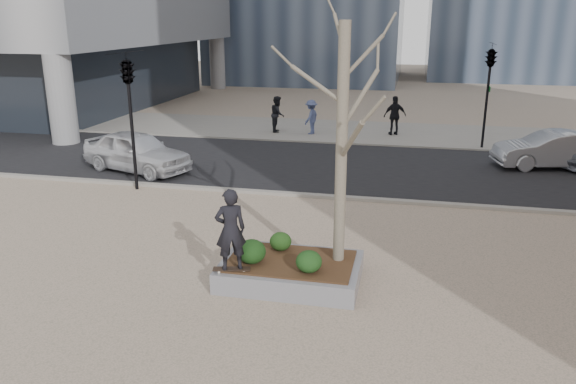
% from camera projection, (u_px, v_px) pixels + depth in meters
% --- Properties ---
extents(ground, '(120.00, 120.00, 0.00)m').
position_uv_depth(ground, '(247.00, 276.00, 12.52)').
color(ground, tan).
rests_on(ground, ground).
extents(street, '(60.00, 8.00, 0.02)m').
position_uv_depth(street, '(320.00, 165.00, 21.84)').
color(street, black).
rests_on(street, ground).
extents(far_sidewalk, '(60.00, 6.00, 0.02)m').
position_uv_depth(far_sidewalk, '(342.00, 131.00, 28.36)').
color(far_sidewalk, gray).
rests_on(far_sidewalk, ground).
extents(planter, '(3.00, 2.00, 0.45)m').
position_uv_depth(planter, '(291.00, 271.00, 12.25)').
color(planter, gray).
rests_on(planter, ground).
extents(planter_mulch, '(2.70, 1.70, 0.04)m').
position_uv_depth(planter_mulch, '(291.00, 261.00, 12.18)').
color(planter_mulch, '#382314').
rests_on(planter_mulch, planter).
extents(sycamore_tree, '(2.80, 2.80, 6.60)m').
position_uv_depth(sycamore_tree, '(343.00, 108.00, 11.26)').
color(sycamore_tree, gray).
rests_on(sycamore_tree, planter_mulch).
extents(shrub_left, '(0.62, 0.62, 0.52)m').
position_uv_depth(shrub_left, '(252.00, 252.00, 11.97)').
color(shrub_left, black).
rests_on(shrub_left, planter_mulch).
extents(shrub_middle, '(0.49, 0.49, 0.42)m').
position_uv_depth(shrub_middle, '(281.00, 241.00, 12.65)').
color(shrub_middle, '#143711').
rests_on(shrub_middle, planter_mulch).
extents(shrub_right, '(0.54, 0.54, 0.46)m').
position_uv_depth(shrub_right, '(309.00, 262.00, 11.56)').
color(shrub_right, black).
rests_on(shrub_right, planter_mulch).
extents(skateboard, '(0.80, 0.36, 0.08)m').
position_uv_depth(skateboard, '(232.00, 270.00, 11.71)').
color(skateboard, black).
rests_on(skateboard, planter).
extents(skateboarder, '(0.75, 0.66, 1.74)m').
position_uv_depth(skateboarder, '(230.00, 230.00, 11.44)').
color(skateboarder, black).
rests_on(skateboarder, skateboard).
extents(police_car, '(4.72, 3.09, 1.49)m').
position_uv_depth(police_car, '(137.00, 151.00, 20.83)').
color(police_car, silver).
rests_on(police_car, street).
extents(car_silver, '(4.43, 2.37, 1.39)m').
position_uv_depth(car_silver, '(551.00, 150.00, 21.30)').
color(car_silver, '#A4A7AD').
rests_on(car_silver, street).
extents(pedestrian_a, '(0.80, 0.96, 1.77)m').
position_uv_depth(pedestrian_a, '(278.00, 114.00, 27.90)').
color(pedestrian_a, black).
rests_on(pedestrian_a, far_sidewalk).
extents(pedestrian_b, '(0.89, 1.21, 1.67)m').
position_uv_depth(pedestrian_b, '(311.00, 117.00, 27.40)').
color(pedestrian_b, '#475481').
rests_on(pedestrian_b, far_sidewalk).
extents(pedestrian_c, '(1.19, 0.81, 1.88)m').
position_uv_depth(pedestrian_c, '(395.00, 116.00, 27.15)').
color(pedestrian_c, black).
rests_on(pedestrian_c, far_sidewalk).
extents(traffic_light_near, '(0.60, 2.48, 4.50)m').
position_uv_depth(traffic_light_near, '(132.00, 123.00, 18.20)').
color(traffic_light_near, black).
rests_on(traffic_light_near, ground).
extents(traffic_light_far, '(0.60, 2.48, 4.50)m').
position_uv_depth(traffic_light_far, '(487.00, 97.00, 24.12)').
color(traffic_light_far, black).
rests_on(traffic_light_far, ground).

